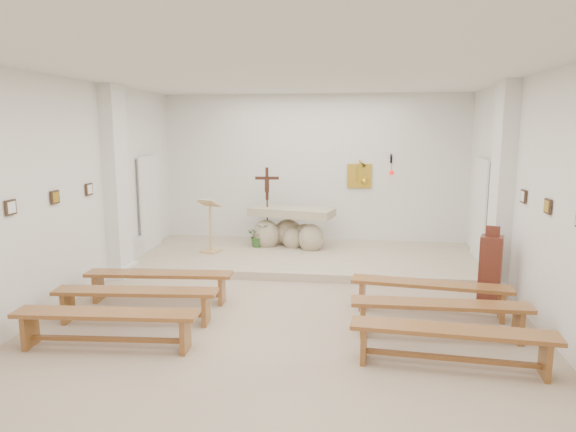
# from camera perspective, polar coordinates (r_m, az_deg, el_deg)

# --- Properties ---
(ground) EXTENTS (7.00, 10.00, 0.00)m
(ground) POSITION_cam_1_polar(r_m,az_deg,el_deg) (7.43, -0.40, -11.85)
(ground) COLOR tan
(ground) RESTS_ON ground
(wall_left) EXTENTS (0.02, 10.00, 3.50)m
(wall_left) POSITION_cam_1_polar(r_m,az_deg,el_deg) (8.21, -25.34, 1.93)
(wall_left) COLOR white
(wall_left) RESTS_ON ground
(wall_right) EXTENTS (0.02, 10.00, 3.50)m
(wall_right) POSITION_cam_1_polar(r_m,az_deg,el_deg) (7.37, 27.58, 0.96)
(wall_right) COLOR white
(wall_right) RESTS_ON ground
(wall_back) EXTENTS (7.00, 0.02, 3.50)m
(wall_back) POSITION_cam_1_polar(r_m,az_deg,el_deg) (11.91, 2.86, 5.01)
(wall_back) COLOR white
(wall_back) RESTS_ON ground
(ceiling) EXTENTS (7.00, 10.00, 0.02)m
(ceiling) POSITION_cam_1_polar(r_m,az_deg,el_deg) (6.95, -0.44, 16.00)
(ceiling) COLOR silver
(ceiling) RESTS_ON wall_back
(sanctuary_platform) EXTENTS (6.98, 3.00, 0.15)m
(sanctuary_platform) POSITION_cam_1_polar(r_m,az_deg,el_deg) (10.72, 2.15, -4.61)
(sanctuary_platform) COLOR #C4B396
(sanctuary_platform) RESTS_ON ground
(pilaster_left) EXTENTS (0.26, 0.55, 3.50)m
(pilaster_left) POSITION_cam_1_polar(r_m,az_deg,el_deg) (9.88, -18.53, 3.54)
(pilaster_left) COLOR white
(pilaster_left) RESTS_ON ground
(pilaster_right) EXTENTS (0.26, 0.55, 3.50)m
(pilaster_right) POSITION_cam_1_polar(r_m,az_deg,el_deg) (9.22, 22.66, 2.88)
(pilaster_right) COLOR white
(pilaster_right) RESTS_ON ground
(gold_wall_relief) EXTENTS (0.55, 0.04, 0.55)m
(gold_wall_relief) POSITION_cam_1_polar(r_m,az_deg,el_deg) (11.85, 7.93, 4.43)
(gold_wall_relief) COLOR gold
(gold_wall_relief) RESTS_ON wall_back
(sanctuary_lamp) EXTENTS (0.11, 0.36, 0.44)m
(sanctuary_lamp) POSITION_cam_1_polar(r_m,az_deg,el_deg) (11.61, 11.42, 5.01)
(sanctuary_lamp) COLOR black
(sanctuary_lamp) RESTS_ON wall_back
(station_frame_left_front) EXTENTS (0.03, 0.20, 0.20)m
(station_frame_left_front) POSITION_cam_1_polar(r_m,az_deg,el_deg) (7.55, -28.45, 0.85)
(station_frame_left_front) COLOR #382618
(station_frame_left_front) RESTS_ON wall_left
(station_frame_left_mid) EXTENTS (0.03, 0.20, 0.20)m
(station_frame_left_mid) POSITION_cam_1_polar(r_m,az_deg,el_deg) (8.37, -24.48, 1.92)
(station_frame_left_mid) COLOR #382618
(station_frame_left_mid) RESTS_ON wall_left
(station_frame_left_rear) EXTENTS (0.03, 0.20, 0.20)m
(station_frame_left_rear) POSITION_cam_1_polar(r_m,az_deg,el_deg) (9.23, -21.23, 2.79)
(station_frame_left_rear) COLOR #382618
(station_frame_left_rear) RESTS_ON wall_left
(station_frame_right_mid) EXTENTS (0.03, 0.20, 0.20)m
(station_frame_right_mid) POSITION_cam_1_polar(r_m,az_deg,el_deg) (7.55, 26.90, 0.97)
(station_frame_right_mid) COLOR #382618
(station_frame_right_mid) RESTS_ON wall_right
(station_frame_right_rear) EXTENTS (0.03, 0.20, 0.20)m
(station_frame_right_rear) POSITION_cam_1_polar(r_m,az_deg,el_deg) (8.49, 24.69, 2.00)
(station_frame_right_rear) COLOR #382618
(station_frame_right_rear) RESTS_ON wall_right
(radiator_left) EXTENTS (0.10, 0.85, 0.52)m
(radiator_left) POSITION_cam_1_polar(r_m,az_deg,el_deg) (10.78, -16.78, -3.87)
(radiator_left) COLOR silver
(radiator_left) RESTS_ON ground
(radiator_right) EXTENTS (0.10, 0.85, 0.52)m
(radiator_right) POSITION_cam_1_polar(r_m,az_deg,el_deg) (10.16, 21.42, -4.96)
(radiator_right) COLOR silver
(radiator_right) RESTS_ON ground
(altar) EXTENTS (1.94, 1.10, 0.94)m
(altar) POSITION_cam_1_polar(r_m,az_deg,el_deg) (11.29, 0.29, -1.59)
(altar) COLOR #B7AD8C
(altar) RESTS_ON sanctuary_platform
(lectern) EXTENTS (0.48, 0.44, 1.14)m
(lectern) POSITION_cam_1_polar(r_m,az_deg,el_deg) (10.84, -8.65, -1.08)
(lectern) COLOR tan
(lectern) RESTS_ON sanctuary_platform
(crucifix_stand) EXTENTS (0.52, 0.23, 1.73)m
(crucifix_stand) POSITION_cam_1_polar(r_m,az_deg,el_deg) (11.31, -2.33, 1.72)
(crucifix_stand) COLOR #3E2213
(crucifix_stand) RESTS_ON sanctuary_platform
(potted_plant) EXTENTS (0.55, 0.51, 0.51)m
(potted_plant) POSITION_cam_1_polar(r_m,az_deg,el_deg) (11.30, -3.32, -2.15)
(potted_plant) COLOR #305F26
(potted_plant) RESTS_ON sanctuary_platform
(donation_pedestal) EXTENTS (0.42, 0.42, 1.23)m
(donation_pedestal) POSITION_cam_1_polar(r_m,az_deg,el_deg) (8.74, 21.55, -5.47)
(donation_pedestal) COLOR maroon
(donation_pedestal) RESTS_ON ground
(bench_left_front) EXTENTS (2.33, 0.54, 0.49)m
(bench_left_front) POSITION_cam_1_polar(r_m,az_deg,el_deg) (8.42, -14.10, -6.88)
(bench_left_front) COLOR brown
(bench_left_front) RESTS_ON ground
(bench_right_front) EXTENTS (2.33, 0.67, 0.49)m
(bench_right_front) POSITION_cam_1_polar(r_m,az_deg,el_deg) (7.94, 15.51, -7.97)
(bench_right_front) COLOR brown
(bench_right_front) RESTS_ON ground
(bench_left_second) EXTENTS (2.33, 0.55, 0.49)m
(bench_left_second) POSITION_cam_1_polar(r_m,az_deg,el_deg) (7.64, -16.54, -8.72)
(bench_left_second) COLOR brown
(bench_left_second) RESTS_ON ground
(bench_right_second) EXTENTS (2.31, 0.38, 0.49)m
(bench_right_second) POSITION_cam_1_polar(r_m,az_deg,el_deg) (7.11, 16.50, -10.12)
(bench_right_second) COLOR brown
(bench_right_second) RESTS_ON ground
(bench_left_third) EXTENTS (2.32, 0.52, 0.49)m
(bench_left_third) POSITION_cam_1_polar(r_m,az_deg,el_deg) (6.89, -19.55, -10.93)
(bench_left_third) COLOR brown
(bench_left_third) RESTS_ON ground
(bench_right_third) EXTENTS (2.33, 0.55, 0.49)m
(bench_right_third) POSITION_cam_1_polar(r_m,az_deg,el_deg) (6.30, 17.77, -12.83)
(bench_right_third) COLOR brown
(bench_right_third) RESTS_ON ground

